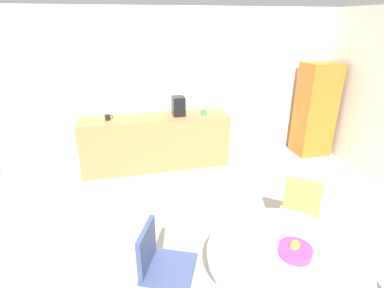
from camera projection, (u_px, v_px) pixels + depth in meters
The scene contains 11 objects.
ground_plane at pixel (230, 276), 3.02m from camera, with size 6.00×6.00×0.00m, color #9E998E.
wall_back at pixel (174, 87), 5.21m from camera, with size 6.00×0.10×2.60m, color silver.
counter_block at pixel (156, 142), 5.14m from camera, with size 2.47×0.60×0.90m, color #9E7042.
locker_cabinet at pixel (315, 110), 5.52m from camera, with size 0.60×0.50×1.70m, color orange.
round_table at pixel (284, 266), 2.31m from camera, with size 1.20×1.20×0.75m.
chair_navy at pixel (158, 259), 2.52m from camera, with size 0.55×0.55×0.83m.
chair_olive at pixel (300, 209), 3.20m from camera, with size 0.59×0.59×0.83m.
fruit_bowl at pixel (295, 250), 2.24m from camera, with size 0.25×0.25×0.11m.
mug_white at pixel (204, 112), 5.05m from camera, with size 0.13×0.08×0.09m.
mug_green at pixel (108, 117), 4.79m from camera, with size 0.13×0.08×0.09m.
coffee_maker at pixel (178, 106), 4.99m from camera, with size 0.20×0.24×0.32m, color black.
Camera 1 is at (-0.90, -2.13, 2.39)m, focal length 27.98 mm.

